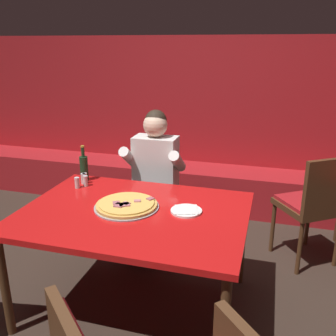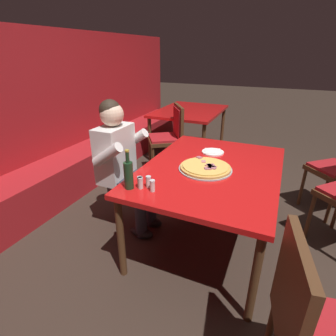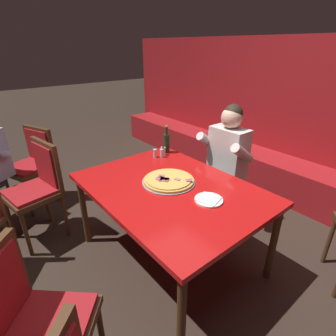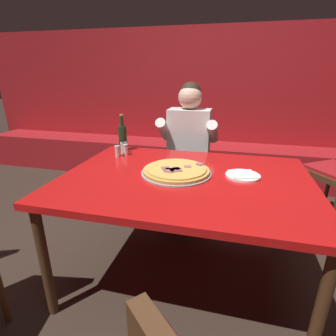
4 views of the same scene
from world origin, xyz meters
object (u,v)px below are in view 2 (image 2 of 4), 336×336
object	(u,v)px
pizza	(205,168)
shaker_red_pepper_flakes	(140,183)
diner_seated_blue_shirt	(124,162)
background_dining_table	(190,114)
shaker_black_pepper	(152,186)
main_dining_table	(211,174)
shaker_oregano	(140,183)
plate_white_paper	(213,152)
beer_bottle	(129,174)
shaker_parmesan	(149,182)
dining_chair_near_right	(315,326)
dining_chair_side_aisle	(170,134)

from	to	relation	value
pizza	shaker_red_pepper_flakes	size ratio (longest dim) A/B	5.15
diner_seated_blue_shirt	background_dining_table	distance (m)	2.28
background_dining_table	diner_seated_blue_shirt	bearing A→B (deg)	-175.97
shaker_black_pepper	shaker_red_pepper_flakes	bearing A→B (deg)	84.12
main_dining_table	shaker_oregano	size ratio (longest dim) A/B	17.51
plate_white_paper	shaker_oregano	distance (m)	0.95
pizza	plate_white_paper	distance (m)	0.41
beer_bottle	diner_seated_blue_shirt	bearing A→B (deg)	37.21
pizza	diner_seated_blue_shirt	world-z (taller)	diner_seated_blue_shirt
shaker_oregano	shaker_parmesan	distance (m)	0.06
pizza	shaker_parmesan	bearing A→B (deg)	147.99
diner_seated_blue_shirt	plate_white_paper	bearing A→B (deg)	-56.72
shaker_black_pepper	dining_chair_near_right	bearing A→B (deg)	-116.08
pizza	shaker_black_pepper	bearing A→B (deg)	155.05
main_dining_table	dining_chair_near_right	bearing A→B (deg)	-144.86
shaker_black_pepper	shaker_oregano	bearing A→B (deg)	88.67
background_dining_table	dining_chair_near_right	bearing A→B (deg)	-151.93
dining_chair_near_right	pizza	bearing A→B (deg)	38.15
shaker_parmesan	shaker_red_pepper_flakes	bearing A→B (deg)	121.98
pizza	shaker_oregano	xyz separation A→B (m)	(-0.50, 0.33, 0.02)
shaker_red_pepper_flakes	dining_chair_near_right	distance (m)	1.26
main_dining_table	dining_chair_side_aisle	distance (m)	1.54
plate_white_paper	dining_chair_near_right	distance (m)	1.65
main_dining_table	pizza	distance (m)	0.11
diner_seated_blue_shirt	dining_chair_side_aisle	xyz separation A→B (m)	(1.36, 0.13, -0.12)
shaker_parmesan	dining_chair_side_aisle	xyz separation A→B (m)	(1.76, 0.60, -0.20)
shaker_parmesan	diner_seated_blue_shirt	bearing A→B (deg)	50.06
plate_white_paper	shaker_parmesan	xyz separation A→B (m)	(-0.87, 0.24, 0.03)
shaker_black_pepper	diner_seated_blue_shirt	world-z (taller)	diner_seated_blue_shirt
pizza	plate_white_paper	size ratio (longest dim) A/B	2.11
shaker_red_pepper_flakes	plate_white_paper	bearing A→B (deg)	-18.11
shaker_red_pepper_flakes	shaker_parmesan	size ratio (longest dim) A/B	1.00
diner_seated_blue_shirt	shaker_red_pepper_flakes	bearing A→B (deg)	-135.50
beer_bottle	diner_seated_blue_shirt	world-z (taller)	diner_seated_blue_shirt
plate_white_paper	background_dining_table	xyz separation A→B (m)	(1.80, 0.88, -0.08)
shaker_parmesan	background_dining_table	bearing A→B (deg)	13.38
main_dining_table	dining_chair_side_aisle	xyz separation A→B (m)	(1.23, 0.93, -0.10)
shaker_red_pepper_flakes	shaker_oregano	size ratio (longest dim) A/B	1.00
main_dining_table	plate_white_paper	size ratio (longest dim) A/B	7.17
pizza	background_dining_table	world-z (taller)	pizza
plate_white_paper	beer_bottle	bearing A→B (deg)	158.93
beer_bottle	dining_chair_side_aisle	bearing A→B (deg)	14.74
beer_bottle	diner_seated_blue_shirt	distance (m)	0.61
dining_chair_near_right	dining_chair_side_aisle	size ratio (longest dim) A/B	1.00
shaker_black_pepper	shaker_parmesan	bearing A→B (deg)	51.01
beer_bottle	diner_seated_blue_shirt	xyz separation A→B (m)	(0.47, 0.36, -0.15)
shaker_red_pepper_flakes	background_dining_table	world-z (taller)	shaker_red_pepper_flakes
dining_chair_near_right	dining_chair_side_aisle	xyz separation A→B (m)	(2.30, 1.68, 0.00)
dining_chair_near_right	dining_chair_side_aisle	bearing A→B (deg)	36.10
shaker_parmesan	dining_chair_near_right	distance (m)	1.23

